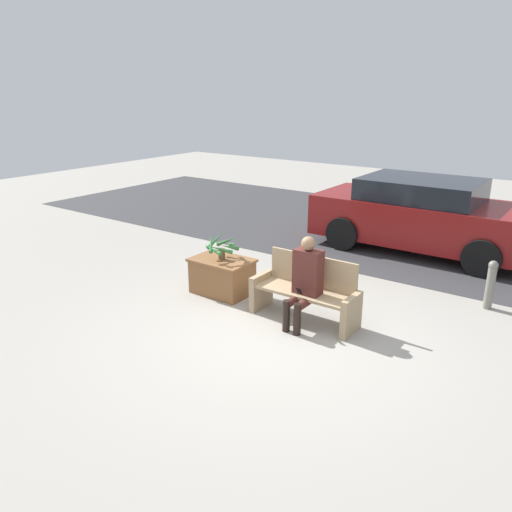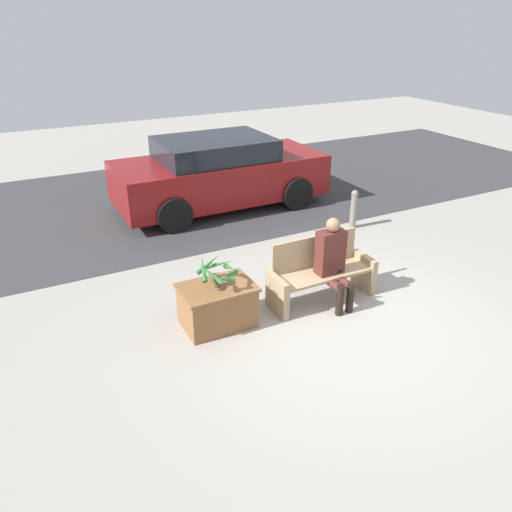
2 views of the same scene
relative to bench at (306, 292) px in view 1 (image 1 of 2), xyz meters
name	(u,v)px [view 1 (image 1 of 2)]	position (x,y,z in m)	size (l,w,h in m)	color
ground_plane	(277,334)	(-0.06, -0.64, -0.41)	(30.00, 30.00, 0.00)	#9E998E
road_surface	(418,236)	(-0.06, 5.15, -0.41)	(20.00, 6.00, 0.01)	#38383A
bench	(306,292)	(0.00, 0.00, 0.00)	(1.57, 0.51, 0.91)	tan
person_seated	(305,278)	(0.08, -0.17, 0.27)	(0.39, 0.57, 1.27)	#51231E
planter_box	(222,275)	(-1.58, 0.04, -0.11)	(0.96, 0.67, 0.58)	brown
potted_plant	(221,246)	(-1.57, 0.03, 0.39)	(0.56, 0.58, 0.41)	brown
parked_car	(423,215)	(0.28, 4.17, 0.33)	(4.33, 1.98, 1.47)	maroon
bollard_post	(491,283)	(2.06, 1.91, -0.02)	(0.14, 0.14, 0.76)	slate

